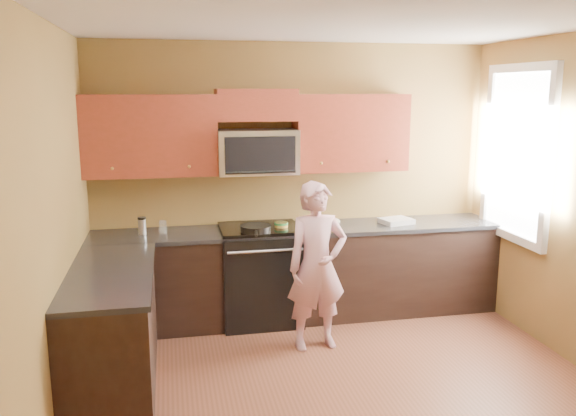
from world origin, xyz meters
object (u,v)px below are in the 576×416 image
object	(u,v)px
woman	(317,266)
frying_pan	(256,232)
butter_tub	(281,230)
microwave	(257,173)
stove	(260,274)
travel_mug	(143,234)

from	to	relation	value
woman	frying_pan	bearing A→B (deg)	127.00
frying_pan	butter_tub	world-z (taller)	frying_pan
woman	butter_tub	size ratio (longest dim) A/B	11.11
microwave	butter_tub	world-z (taller)	microwave
butter_tub	stove	bearing A→B (deg)	165.83
frying_pan	travel_mug	world-z (taller)	travel_mug
butter_tub	frying_pan	bearing A→B (deg)	-152.74
woman	stove	bearing A→B (deg)	114.03
microwave	woman	size ratio (longest dim) A/B	0.51
woman	travel_mug	world-z (taller)	woman
stove	butter_tub	xyz separation A→B (m)	(0.20, -0.05, 0.45)
microwave	woman	xyz separation A→B (m)	(0.39, -0.81, -0.71)
microwave	woman	bearing A→B (deg)	-64.24
microwave	frying_pan	bearing A→B (deg)	-102.22
frying_pan	stove	bearing A→B (deg)	77.69
woman	frying_pan	world-z (taller)	woman
stove	butter_tub	world-z (taller)	butter_tub
microwave	frying_pan	world-z (taller)	microwave
stove	frying_pan	world-z (taller)	frying_pan
frying_pan	travel_mug	bearing A→B (deg)	174.91
stove	microwave	xyz separation A→B (m)	(0.00, 0.12, 0.97)
microwave	woman	distance (m)	1.15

